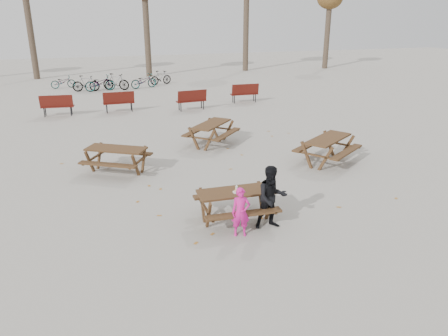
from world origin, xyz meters
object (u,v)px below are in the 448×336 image
object	(u,v)px
child	(241,212)
food_tray	(237,192)
main_picnic_table	(236,198)
picnic_table_north	(117,160)
soda_bottle	(237,189)
adult	(272,198)
picnic_table_far	(212,134)
picnic_table_east	(327,150)

from	to	relation	value
child	food_tray	bearing A→B (deg)	92.03
main_picnic_table	picnic_table_north	xyz separation A→B (m)	(-2.54, 4.21, -0.19)
soda_bottle	picnic_table_north	distance (m)	5.00
child	adult	world-z (taller)	adult
picnic_table_north	picnic_table_far	size ratio (longest dim) A/B	0.96
main_picnic_table	picnic_table_east	size ratio (longest dim) A/B	0.91
soda_bottle	adult	bearing A→B (deg)	-35.93
main_picnic_table	soda_bottle	bearing A→B (deg)	-94.10
child	main_picnic_table	bearing A→B (deg)	92.92
picnic_table_far	food_tray	bearing A→B (deg)	-147.50
soda_bottle	adult	xyz separation A→B (m)	(0.69, -0.50, -0.09)
main_picnic_table	child	bearing A→B (deg)	-99.10
adult	picnic_table_north	bearing A→B (deg)	126.10
picnic_table_north	picnic_table_far	bearing A→B (deg)	58.85
child	soda_bottle	bearing A→B (deg)	92.38
picnic_table_east	main_picnic_table	bearing A→B (deg)	-178.71
soda_bottle	picnic_table_far	xyz separation A→B (m)	(1.05, 6.31, -0.44)
main_picnic_table	picnic_table_far	size ratio (longest dim) A/B	0.95
main_picnic_table	food_tray	world-z (taller)	food_tray
main_picnic_table	soda_bottle	world-z (taller)	soda_bottle
child	picnic_table_far	world-z (taller)	child
adult	picnic_table_far	world-z (taller)	adult
soda_bottle	adult	size ratio (longest dim) A/B	0.11
picnic_table_east	picnic_table_far	size ratio (longest dim) A/B	1.04
soda_bottle	picnic_table_far	size ratio (longest dim) A/B	0.09
picnic_table_north	adult	bearing A→B (deg)	-26.61
soda_bottle	picnic_table_east	world-z (taller)	soda_bottle
main_picnic_table	adult	distance (m)	0.90
main_picnic_table	child	xyz separation A→B (m)	(-0.12, -0.73, -0.01)
child	adult	bearing A→B (deg)	23.45
main_picnic_table	soda_bottle	xyz separation A→B (m)	(-0.01, -0.07, 0.26)
picnic_table_east	adult	bearing A→B (deg)	-169.03
food_tray	main_picnic_table	bearing A→B (deg)	85.71
picnic_table_east	picnic_table_north	size ratio (longest dim) A/B	1.08
picnic_table_east	picnic_table_far	world-z (taller)	picnic_table_east
picnic_table_east	picnic_table_far	distance (m)	4.40
adult	picnic_table_north	distance (m)	5.78
food_tray	child	bearing A→B (deg)	-99.99
main_picnic_table	child	world-z (taller)	child
food_tray	picnic_table_north	distance (m)	5.03
adult	picnic_table_north	world-z (taller)	adult
main_picnic_table	food_tray	distance (m)	0.24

